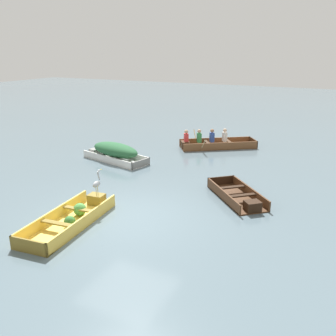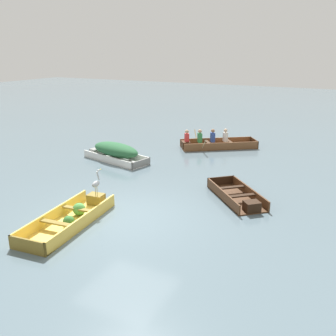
{
  "view_description": "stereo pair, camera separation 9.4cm",
  "coord_description": "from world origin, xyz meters",
  "views": [
    {
      "loc": [
        5.45,
        -8.19,
        4.59
      ],
      "look_at": [
        -0.48,
        3.59,
        0.35
      ],
      "focal_mm": 40.0,
      "sensor_mm": 36.0,
      "label": 1
    },
    {
      "loc": [
        5.53,
        -8.15,
        4.59
      ],
      "look_at": [
        -0.48,
        3.59,
        0.35
      ],
      "focal_mm": 40.0,
      "sensor_mm": 36.0,
      "label": 2
    }
  ],
  "objects": [
    {
      "name": "rowboat_wooden_brown_with_crew",
      "position": [
        -0.49,
        8.42,
        0.23
      ],
      "size": [
        3.57,
        3.0,
        0.92
      ],
      "color": "brown",
      "rests_on": "ground"
    },
    {
      "name": "skiff_dark_varnish_near_moored",
      "position": [
        2.5,
        2.61,
        0.12
      ],
      "size": [
        2.42,
        2.51,
        0.33
      ],
      "color": "#4C2D19",
      "rests_on": "ground"
    },
    {
      "name": "dinghy_yellow_foreground",
      "position": [
        -1.1,
        -1.0,
        0.14
      ],
      "size": [
        1.37,
        3.3,
        0.4
      ],
      "color": "#E5BC47",
      "rests_on": "ground"
    },
    {
      "name": "heron_on_dinghy",
      "position": [
        -0.94,
        -0.06,
        0.87
      ],
      "size": [
        0.15,
        0.45,
        0.84
      ],
      "color": "olive",
      "rests_on": "dinghy_yellow_foreground"
    },
    {
      "name": "ground_plane",
      "position": [
        0.0,
        0.0,
        0.0
      ],
      "size": [
        80.0,
        80.0,
        0.0
      ],
      "primitive_type": "plane",
      "color": "slate"
    },
    {
      "name": "skiff_white_mid_moored",
      "position": [
        -3.45,
        4.49,
        0.41
      ],
      "size": [
        3.19,
        1.71,
        0.77
      ],
      "color": "white",
      "rests_on": "ground"
    }
  ]
}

